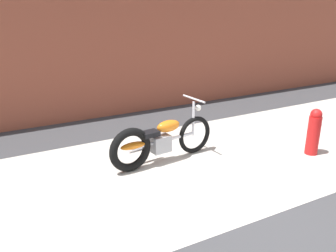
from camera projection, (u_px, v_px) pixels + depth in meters
ground_plane at (266, 218)px, 4.46m from camera, size 80.00×80.00×0.00m
sidewalk_slab at (193, 164)px, 5.91m from camera, size 36.00×3.50×0.01m
brick_building_wall at (114, 10)px, 7.97m from camera, size 36.00×0.50×4.82m
motorcycle_orange at (157, 141)px, 5.83m from camera, size 2.00×0.58×1.03m
fire_hydrant at (314, 132)px, 6.20m from camera, size 0.22×0.22×0.84m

